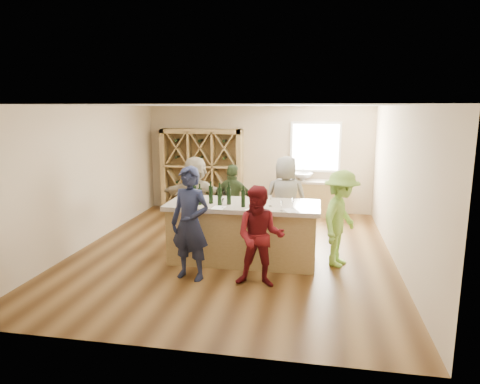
% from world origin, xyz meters
% --- Properties ---
extents(floor, '(6.00, 7.00, 0.10)m').
position_xyz_m(floor, '(0.00, 0.00, -0.05)').
color(floor, '#55381B').
rests_on(floor, ground).
extents(ceiling, '(6.00, 7.00, 0.10)m').
position_xyz_m(ceiling, '(0.00, 0.00, 2.85)').
color(ceiling, white).
rests_on(ceiling, ground).
extents(wall_back, '(6.00, 0.10, 2.80)m').
position_xyz_m(wall_back, '(0.00, 3.55, 1.40)').
color(wall_back, tan).
rests_on(wall_back, ground).
extents(wall_front, '(6.00, 0.10, 2.80)m').
position_xyz_m(wall_front, '(0.00, -3.55, 1.40)').
color(wall_front, tan).
rests_on(wall_front, ground).
extents(wall_left, '(0.10, 7.00, 2.80)m').
position_xyz_m(wall_left, '(-3.05, 0.00, 1.40)').
color(wall_left, tan).
rests_on(wall_left, ground).
extents(wall_right, '(0.10, 7.00, 2.80)m').
position_xyz_m(wall_right, '(3.05, 0.00, 1.40)').
color(wall_right, tan).
rests_on(wall_right, ground).
extents(window_frame, '(1.30, 0.06, 1.30)m').
position_xyz_m(window_frame, '(1.50, 3.47, 1.75)').
color(window_frame, white).
rests_on(window_frame, wall_back).
extents(window_pane, '(1.18, 0.01, 1.18)m').
position_xyz_m(window_pane, '(1.50, 3.44, 1.75)').
color(window_pane, white).
rests_on(window_pane, wall_back).
extents(wine_rack, '(2.20, 0.45, 2.20)m').
position_xyz_m(wine_rack, '(-1.50, 3.27, 1.10)').
color(wine_rack, olive).
rests_on(wine_rack, floor).
extents(back_counter_base, '(1.60, 0.58, 0.86)m').
position_xyz_m(back_counter_base, '(1.40, 3.20, 0.43)').
color(back_counter_base, olive).
rests_on(back_counter_base, floor).
extents(back_counter_top, '(1.70, 0.62, 0.06)m').
position_xyz_m(back_counter_top, '(1.40, 3.20, 0.89)').
color(back_counter_top, '#A89B89').
rests_on(back_counter_top, back_counter_base).
extents(sink, '(0.54, 0.54, 0.19)m').
position_xyz_m(sink, '(1.20, 3.20, 1.01)').
color(sink, silver).
rests_on(sink, back_counter_top).
extents(faucet, '(0.02, 0.02, 0.30)m').
position_xyz_m(faucet, '(1.20, 3.38, 1.07)').
color(faucet, silver).
rests_on(faucet, back_counter_top).
extents(tasting_counter_base, '(2.60, 1.00, 1.00)m').
position_xyz_m(tasting_counter_base, '(0.28, -0.44, 0.50)').
color(tasting_counter_base, olive).
rests_on(tasting_counter_base, floor).
extents(tasting_counter_top, '(2.72, 1.12, 0.08)m').
position_xyz_m(tasting_counter_top, '(0.28, -0.44, 1.04)').
color(tasting_counter_top, '#A89B89').
rests_on(tasting_counter_top, tasting_counter_base).
extents(wine_bottle_a, '(0.10, 0.10, 0.32)m').
position_xyz_m(wine_bottle_a, '(-0.58, -0.61, 1.24)').
color(wine_bottle_a, black).
rests_on(wine_bottle_a, tasting_counter_top).
extents(wine_bottle_b, '(0.08, 0.08, 0.29)m').
position_xyz_m(wine_bottle_b, '(-0.46, -0.69, 1.23)').
color(wine_bottle_b, black).
rests_on(wine_bottle_b, tasting_counter_top).
extents(wine_bottle_c, '(0.08, 0.08, 0.32)m').
position_xyz_m(wine_bottle_c, '(-0.29, -0.57, 1.24)').
color(wine_bottle_c, black).
rests_on(wine_bottle_c, tasting_counter_top).
extents(wine_bottle_d, '(0.10, 0.10, 0.32)m').
position_xyz_m(wine_bottle_d, '(-0.10, -0.69, 1.24)').
color(wine_bottle_d, black).
rests_on(wine_bottle_d, tasting_counter_top).
extents(wine_bottle_e, '(0.11, 0.11, 0.32)m').
position_xyz_m(wine_bottle_e, '(0.05, -0.60, 1.24)').
color(wine_bottle_e, black).
rests_on(wine_bottle_e, tasting_counter_top).
extents(wine_glass_a, '(0.08, 0.08, 0.17)m').
position_xyz_m(wine_glass_a, '(-0.00, -0.91, 1.16)').
color(wine_glass_a, white).
rests_on(wine_glass_a, tasting_counter_top).
extents(wine_glass_b, '(0.09, 0.09, 0.19)m').
position_xyz_m(wine_glass_b, '(0.52, -0.88, 1.17)').
color(wine_glass_b, white).
rests_on(wine_glass_b, tasting_counter_top).
extents(wine_glass_c, '(0.07, 0.07, 0.16)m').
position_xyz_m(wine_glass_c, '(1.00, -0.92, 1.16)').
color(wine_glass_c, white).
rests_on(wine_glass_c, tasting_counter_top).
extents(wine_glass_d, '(0.07, 0.07, 0.18)m').
position_xyz_m(wine_glass_d, '(0.78, -0.61, 1.17)').
color(wine_glass_d, white).
rests_on(wine_glass_d, tasting_counter_top).
extents(wine_glass_e, '(0.08, 0.08, 0.17)m').
position_xyz_m(wine_glass_e, '(1.17, -0.69, 1.17)').
color(wine_glass_e, white).
rests_on(wine_glass_e, tasting_counter_top).
extents(tasting_menu_a, '(0.23, 0.30, 0.00)m').
position_xyz_m(tasting_menu_a, '(-0.08, -0.87, 1.08)').
color(tasting_menu_a, white).
rests_on(tasting_menu_a, tasting_counter_top).
extents(tasting_menu_b, '(0.31, 0.35, 0.00)m').
position_xyz_m(tasting_menu_b, '(0.53, -0.86, 1.08)').
color(tasting_menu_b, white).
rests_on(tasting_menu_b, tasting_counter_top).
extents(tasting_menu_c, '(0.31, 0.35, 0.00)m').
position_xyz_m(tasting_menu_c, '(1.16, -0.86, 1.08)').
color(tasting_menu_c, white).
rests_on(tasting_menu_c, tasting_counter_top).
extents(person_near_left, '(0.78, 0.64, 1.86)m').
position_xyz_m(person_near_left, '(-0.43, -1.41, 0.93)').
color(person_near_left, '#191E38').
rests_on(person_near_left, floor).
extents(person_near_right, '(0.78, 0.43, 1.60)m').
position_xyz_m(person_near_right, '(0.72, -1.51, 0.80)').
color(person_near_right, '#590F14').
rests_on(person_near_right, floor).
extents(person_server, '(0.89, 1.22, 1.71)m').
position_xyz_m(person_server, '(1.99, -0.37, 0.85)').
color(person_server, '#8CC64C').
rests_on(person_server, floor).
extents(person_far_mid, '(0.99, 0.58, 1.61)m').
position_xyz_m(person_far_mid, '(-0.14, 0.71, 0.81)').
color(person_far_mid, '#263319').
rests_on(person_far_mid, floor).
extents(person_far_right, '(0.93, 0.65, 1.81)m').
position_xyz_m(person_far_right, '(0.94, 0.77, 0.90)').
color(person_far_right, slate).
rests_on(person_far_right, floor).
extents(person_far_left, '(1.69, 0.75, 1.76)m').
position_xyz_m(person_far_left, '(-0.97, 0.82, 0.88)').
color(person_far_left, gray).
rests_on(person_far_left, floor).
extents(wine_bottle_f, '(0.07, 0.07, 0.30)m').
position_xyz_m(wine_bottle_f, '(0.33, -0.74, 1.23)').
color(wine_bottle_f, black).
rests_on(wine_bottle_f, tasting_counter_top).
extents(wine_glass_f, '(0.07, 0.07, 0.18)m').
position_xyz_m(wine_glass_f, '(0.23, -0.24, 1.17)').
color(wine_glass_f, white).
rests_on(wine_glass_f, tasting_counter_top).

